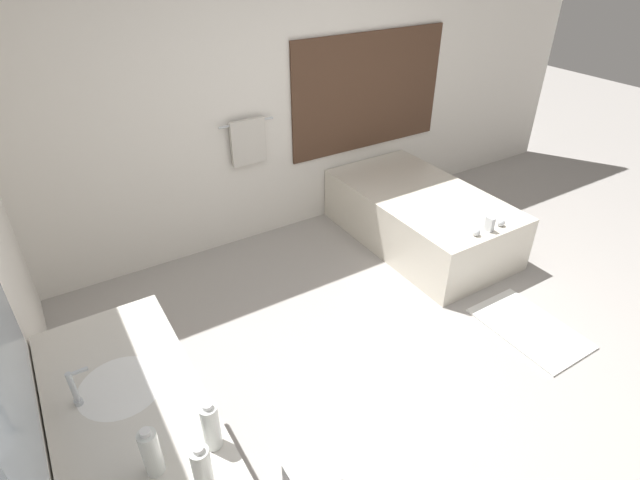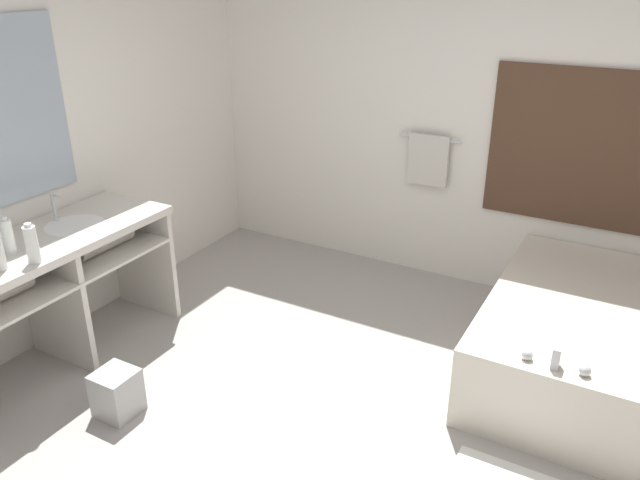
{
  "view_description": "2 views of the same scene",
  "coord_description": "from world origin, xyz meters",
  "views": [
    {
      "loc": [
        -1.92,
        -1.65,
        2.58
      ],
      "look_at": [
        -0.47,
        0.69,
        0.82
      ],
      "focal_mm": 28.0,
      "sensor_mm": 36.0,
      "label": 1
    },
    {
      "loc": [
        1.24,
        -2.34,
        2.39
      ],
      "look_at": [
        -0.48,
        0.74,
        0.81
      ],
      "focal_mm": 35.0,
      "sensor_mm": 36.0,
      "label": 2
    }
  ],
  "objects": [
    {
      "name": "wall_left_with_mirror",
      "position": [
        -2.23,
        -0.0,
        1.35
      ],
      "size": [
        0.08,
        7.4,
        2.7
      ],
      "color": "white",
      "rests_on": "ground_plane"
    },
    {
      "name": "ground_plane",
      "position": [
        0.0,
        0.0,
        0.0
      ],
      "size": [
        16.0,
        16.0,
        0.0
      ],
      "primitive_type": "plane",
      "color": "#A8A39E",
      "rests_on": "ground"
    },
    {
      "name": "vanity_counter",
      "position": [
        -1.88,
        -0.15,
        0.64
      ],
      "size": [
        0.62,
        1.6,
        0.87
      ],
      "color": "silver",
      "rests_on": "ground_plane"
    },
    {
      "name": "sink_faucet",
      "position": [
        -2.05,
        0.07,
        0.96
      ],
      "size": [
        0.09,
        0.04,
        0.18
      ],
      "color": "silver",
      "rests_on": "vanity_counter"
    },
    {
      "name": "bathtub",
      "position": [
        1.0,
        1.31,
        0.28
      ],
      "size": [
        0.99,
        1.76,
        0.63
      ],
      "color": "silver",
      "rests_on": "ground_plane"
    },
    {
      "name": "water_bottle_2",
      "position": [
        -1.86,
        -0.4,
        0.98
      ],
      "size": [
        0.07,
        0.07,
        0.23
      ],
      "color": "silver",
      "rests_on": "vanity_counter"
    },
    {
      "name": "wall_back_with_blinds",
      "position": [
        0.03,
        2.23,
        1.34
      ],
      "size": [
        7.4,
        0.13,
        2.7
      ],
      "color": "white",
      "rests_on": "ground_plane"
    },
    {
      "name": "water_bottle_1",
      "position": [
        -1.64,
        -0.41,
        0.98
      ],
      "size": [
        0.07,
        0.07,
        0.23
      ],
      "color": "silver",
      "rests_on": "vanity_counter"
    },
    {
      "name": "waste_bin",
      "position": [
        -1.18,
        -0.38,
        0.14
      ],
      "size": [
        0.22,
        0.22,
        0.27
      ],
      "color": "#B2B2B2",
      "rests_on": "ground_plane"
    }
  ]
}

